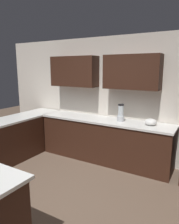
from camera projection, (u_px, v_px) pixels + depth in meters
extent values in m
plane|color=brown|center=(57.00, 204.00, 3.08)|extent=(14.00, 14.00, 0.00)
cube|color=silver|center=(117.00, 98.00, 4.59)|extent=(6.00, 0.10, 2.60)
cube|color=#381E14|center=(132.00, 72.00, 4.09)|extent=(1.10, 0.34, 0.66)
cube|color=#381E14|center=(74.00, 71.00, 4.76)|extent=(1.10, 0.34, 0.66)
cube|color=#381E14|center=(104.00, 141.00, 4.49)|extent=(2.80, 0.60, 0.86)
cube|color=silver|center=(104.00, 120.00, 4.40)|extent=(2.84, 0.64, 0.04)
cube|color=#381E14|center=(4.00, 143.00, 4.36)|extent=(0.60, 2.90, 0.86)
cube|color=silver|center=(2.00, 122.00, 4.27)|extent=(0.64, 2.94, 0.04)
cylinder|color=silver|center=(121.00, 118.00, 4.24)|extent=(0.15, 0.15, 0.11)
cylinder|color=silver|center=(121.00, 111.00, 4.20)|extent=(0.11, 0.11, 0.21)
cylinder|color=black|center=(121.00, 105.00, 4.18)|extent=(0.12, 0.12, 0.03)
ellipsoid|color=white|center=(151.00, 122.00, 3.94)|extent=(0.22, 0.22, 0.12)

